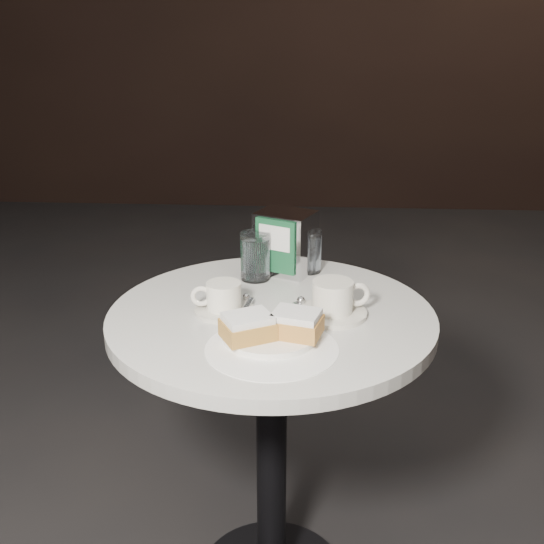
% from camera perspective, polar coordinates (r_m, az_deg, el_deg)
% --- Properties ---
extents(cafe_table, '(0.70, 0.70, 0.74)m').
position_cam_1_polar(cafe_table, '(1.55, -0.05, -10.09)').
color(cafe_table, black).
rests_on(cafe_table, ground).
extents(sugar_spill, '(0.28, 0.28, 0.00)m').
position_cam_1_polar(sugar_spill, '(1.31, -0.02, -6.41)').
color(sugar_spill, white).
rests_on(sugar_spill, cafe_table).
extents(beignet_plate, '(0.22, 0.22, 0.06)m').
position_cam_1_polar(beignet_plate, '(1.33, -0.08, -4.83)').
color(beignet_plate, white).
rests_on(beignet_plate, cafe_table).
extents(coffee_cup_left, '(0.14, 0.14, 0.07)m').
position_cam_1_polar(coffee_cup_left, '(1.45, -4.10, -2.30)').
color(coffee_cup_left, beige).
rests_on(coffee_cup_left, cafe_table).
extents(coffee_cup_right, '(0.18, 0.18, 0.08)m').
position_cam_1_polar(coffee_cup_right, '(1.44, 5.13, -2.41)').
color(coffee_cup_right, silver).
rests_on(coffee_cup_right, cafe_table).
extents(water_glass_left, '(0.07, 0.07, 0.11)m').
position_cam_1_polar(water_glass_left, '(1.62, -1.41, 1.27)').
color(water_glass_left, silver).
rests_on(water_glass_left, cafe_table).
extents(water_glass_right, '(0.08, 0.08, 0.10)m').
position_cam_1_polar(water_glass_right, '(1.67, 3.05, 1.71)').
color(water_glass_right, white).
rests_on(water_glass_right, cafe_table).
extents(napkin_dispenser, '(0.16, 0.15, 0.15)m').
position_cam_1_polar(napkin_dispenser, '(1.66, 1.13, 2.51)').
color(napkin_dispenser, silver).
rests_on(napkin_dispenser, cafe_table).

